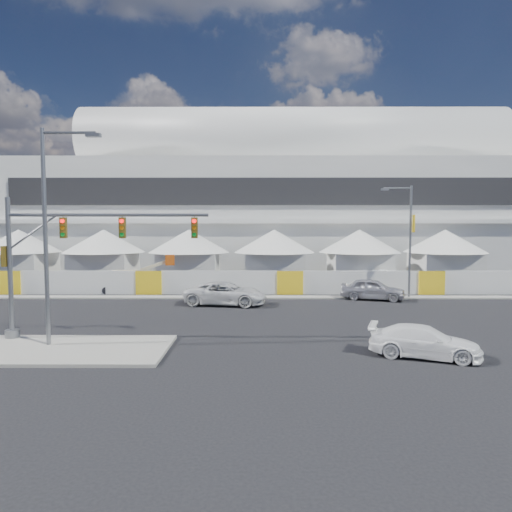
{
  "coord_description": "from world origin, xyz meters",
  "views": [
    {
      "loc": [
        3.23,
        -24.03,
        5.96
      ],
      "look_at": [
        3.12,
        10.0,
        3.58
      ],
      "focal_mm": 32.0,
      "sensor_mm": 36.0,
      "label": 1
    }
  ],
  "objects_px": {
    "boom_lift": "(127,282)",
    "lot_car_a": "(384,277)",
    "traffic_mast": "(54,259)",
    "streetlight_median": "(51,222)",
    "pickup_curb": "(226,293)",
    "pickup_near": "(424,342)",
    "sedan_silver": "(373,289)",
    "streetlight_curb": "(408,233)"
  },
  "relations": [
    {
      "from": "pickup_curb",
      "to": "lot_car_a",
      "type": "relative_size",
      "value": 1.33
    },
    {
      "from": "streetlight_curb",
      "to": "sedan_silver",
      "type": "bearing_deg",
      "value": -164.87
    },
    {
      "from": "streetlight_curb",
      "to": "pickup_curb",
      "type": "bearing_deg",
      "value": -167.85
    },
    {
      "from": "lot_car_a",
      "to": "boom_lift",
      "type": "xyz_separation_m",
      "value": [
        -23.87,
        -4.97,
        0.12
      ]
    },
    {
      "from": "sedan_silver",
      "to": "boom_lift",
      "type": "height_order",
      "value": "boom_lift"
    },
    {
      "from": "traffic_mast",
      "to": "boom_lift",
      "type": "distance_m",
      "value": 16.87
    },
    {
      "from": "pickup_curb",
      "to": "pickup_near",
      "type": "relative_size",
      "value": 1.25
    },
    {
      "from": "sedan_silver",
      "to": "streetlight_median",
      "type": "relative_size",
      "value": 0.48
    },
    {
      "from": "pickup_curb",
      "to": "streetlight_median",
      "type": "bearing_deg",
      "value": 156.73
    },
    {
      "from": "streetlight_median",
      "to": "streetlight_curb",
      "type": "xyz_separation_m",
      "value": [
        21.88,
        14.85,
        -0.84
      ]
    },
    {
      "from": "pickup_near",
      "to": "streetlight_median",
      "type": "relative_size",
      "value": 0.47
    },
    {
      "from": "pickup_near",
      "to": "lot_car_a",
      "type": "distance_m",
      "value": 24.84
    },
    {
      "from": "traffic_mast",
      "to": "streetlight_median",
      "type": "height_order",
      "value": "streetlight_median"
    },
    {
      "from": "pickup_near",
      "to": "streetlight_median",
      "type": "height_order",
      "value": "streetlight_median"
    },
    {
      "from": "traffic_mast",
      "to": "streetlight_curb",
      "type": "xyz_separation_m",
      "value": [
        22.38,
        13.5,
        1.04
      ]
    },
    {
      "from": "pickup_near",
      "to": "boom_lift",
      "type": "height_order",
      "value": "boom_lift"
    },
    {
      "from": "boom_lift",
      "to": "lot_car_a",
      "type": "bearing_deg",
      "value": 1.5
    },
    {
      "from": "pickup_curb",
      "to": "pickup_near",
      "type": "height_order",
      "value": "pickup_curb"
    },
    {
      "from": "boom_lift",
      "to": "pickup_curb",
      "type": "bearing_deg",
      "value": -44.23
    },
    {
      "from": "sedan_silver",
      "to": "traffic_mast",
      "type": "bearing_deg",
      "value": 141.04
    },
    {
      "from": "streetlight_median",
      "to": "streetlight_curb",
      "type": "distance_m",
      "value": 26.45
    },
    {
      "from": "pickup_curb",
      "to": "traffic_mast",
      "type": "height_order",
      "value": "traffic_mast"
    },
    {
      "from": "pickup_near",
      "to": "boom_lift",
      "type": "xyz_separation_m",
      "value": [
        -18.91,
        19.37,
        0.17
      ]
    },
    {
      "from": "pickup_curb",
      "to": "lot_car_a",
      "type": "xyz_separation_m",
      "value": [
        14.82,
        11.07,
        -0.09
      ]
    },
    {
      "from": "traffic_mast",
      "to": "sedan_silver",
      "type": "bearing_deg",
      "value": 33.15
    },
    {
      "from": "streetlight_curb",
      "to": "traffic_mast",
      "type": "bearing_deg",
      "value": -148.9
    },
    {
      "from": "pickup_near",
      "to": "boom_lift",
      "type": "bearing_deg",
      "value": 63.54
    },
    {
      "from": "traffic_mast",
      "to": "boom_lift",
      "type": "height_order",
      "value": "traffic_mast"
    },
    {
      "from": "sedan_silver",
      "to": "boom_lift",
      "type": "xyz_separation_m",
      "value": [
        -20.53,
        3.79,
        0.03
      ]
    },
    {
      "from": "lot_car_a",
      "to": "boom_lift",
      "type": "bearing_deg",
      "value": 111.61
    },
    {
      "from": "streetlight_curb",
      "to": "boom_lift",
      "type": "relative_size",
      "value": 1.39
    },
    {
      "from": "pickup_curb",
      "to": "streetlight_median",
      "type": "xyz_separation_m",
      "value": [
        -7.48,
        -11.75,
        5.24
      ]
    },
    {
      "from": "pickup_curb",
      "to": "streetlight_curb",
      "type": "bearing_deg",
      "value": -68.66
    },
    {
      "from": "pickup_curb",
      "to": "streetlight_median",
      "type": "height_order",
      "value": "streetlight_median"
    },
    {
      "from": "lot_car_a",
      "to": "streetlight_median",
      "type": "distance_m",
      "value": 32.35
    },
    {
      "from": "sedan_silver",
      "to": "pickup_near",
      "type": "height_order",
      "value": "sedan_silver"
    },
    {
      "from": "pickup_curb",
      "to": "streetlight_curb",
      "type": "height_order",
      "value": "streetlight_curb"
    },
    {
      "from": "sedan_silver",
      "to": "streetlight_curb",
      "type": "relative_size",
      "value": 0.55
    },
    {
      "from": "pickup_curb",
      "to": "lot_car_a",
      "type": "bearing_deg",
      "value": -44.05
    },
    {
      "from": "streetlight_curb",
      "to": "lot_car_a",
      "type": "bearing_deg",
      "value": 86.96
    },
    {
      "from": "sedan_silver",
      "to": "pickup_curb",
      "type": "distance_m",
      "value": 11.7
    },
    {
      "from": "pickup_near",
      "to": "pickup_curb",
      "type": "bearing_deg",
      "value": 55.83
    }
  ]
}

